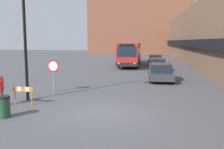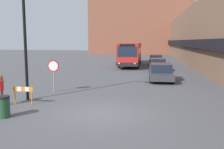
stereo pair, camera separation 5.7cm
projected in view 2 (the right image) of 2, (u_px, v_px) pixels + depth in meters
ground_plane at (102, 113)px, 11.56m from camera, size 160.00×160.00×0.00m
building_row_right at (208, 37)px, 33.20m from camera, size 5.50×60.00×7.89m
building_backdrop_far at (140, 26)px, 65.15m from camera, size 26.00×8.00×14.68m
city_bus at (131, 53)px, 34.43m from camera, size 2.56×12.61×3.04m
parked_car_front at (161, 72)px, 20.93m from camera, size 1.92×4.29×1.44m
parked_car_middle at (158, 65)px, 27.58m from camera, size 1.86×4.29×1.43m
parked_car_back at (156, 60)px, 34.26m from camera, size 1.83×4.65×1.49m
stop_sign at (53, 69)px, 16.13m from camera, size 0.76×0.08×2.10m
street_lamp at (29, 27)px, 13.61m from camera, size 1.46×0.36×6.64m
pedestrian at (1, 87)px, 12.80m from camera, size 0.35×0.48×1.60m
trash_bin at (3, 107)px, 10.84m from camera, size 0.59×0.59×0.95m
construction_barricade at (23, 92)px, 13.07m from camera, size 1.10×0.06×0.94m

